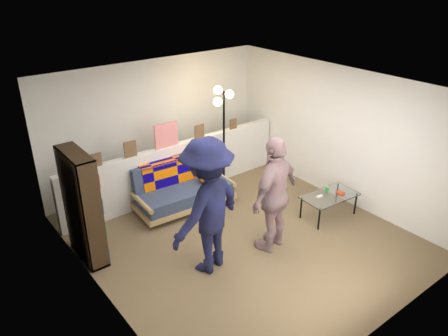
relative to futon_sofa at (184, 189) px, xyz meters
name	(u,v)px	position (x,y,z in m)	size (l,w,h in m)	color
ground	(239,236)	(0.17, -1.34, -0.34)	(5.00, 5.00, 0.00)	brown
room_shell	(221,129)	(0.17, -0.87, 1.33)	(4.60, 5.05, 2.45)	silver
half_wall_ledge	(177,169)	(0.17, 0.46, 0.16)	(4.45, 0.15, 1.00)	silver
ledge_decor	(165,138)	(-0.06, 0.44, 0.83)	(2.97, 0.02, 0.45)	brown
futon_sofa	(184,189)	(0.00, 0.00, 0.00)	(1.77, 0.93, 0.74)	tan
bookshelf	(83,210)	(-1.91, -0.37, 0.43)	(0.28, 0.83, 1.67)	black
coffee_table	(330,196)	(1.76, -1.80, 0.03)	(1.00, 0.60, 0.50)	black
floor_lamp	(222,117)	(1.05, 0.24, 1.04)	(0.45, 0.38, 1.95)	black
person_left	(207,207)	(-0.66, -1.64, 0.64)	(1.27, 0.73, 1.96)	black
person_right	(275,195)	(0.40, -1.85, 0.55)	(1.05, 0.44, 1.79)	#C37E86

